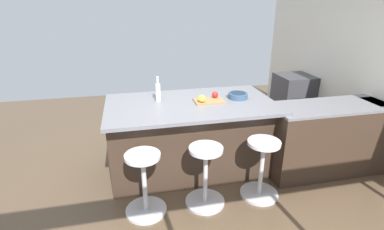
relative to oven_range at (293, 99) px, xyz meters
name	(u,v)px	position (x,y,z in m)	size (l,w,h in m)	color
ground_plane	(180,180)	(2.35, 1.41, -0.44)	(7.63, 7.63, 0.00)	brown
sink_cabinet	(356,134)	(0.00, 1.57, 0.02)	(2.43, 0.60, 1.19)	#38281E
oven_range	(293,99)	(0.00, 0.00, 0.00)	(0.60, 0.61, 0.88)	#38383D
kitchen_island	(190,135)	(2.15, 1.14, 0.04)	(2.07, 1.17, 0.94)	#38281E
stool_by_window	(261,170)	(1.50, 1.91, -0.11)	(0.44, 0.44, 0.70)	#B7B7BC
stool_middle	(205,178)	(2.15, 1.91, -0.11)	(0.44, 0.44, 0.70)	#B7B7BC
stool_near_camera	(145,185)	(2.81, 1.91, -0.11)	(0.44, 0.44, 0.70)	#B7B7BC
cutting_board	(209,101)	(1.93, 1.20, 0.51)	(0.36, 0.24, 0.02)	olive
apple_yellow	(202,99)	(2.03, 1.25, 0.57)	(0.09, 0.09, 0.09)	gold
apple_red	(215,95)	(1.83, 1.12, 0.56)	(0.08, 0.08, 0.08)	red
water_bottle	(158,92)	(2.54, 1.04, 0.62)	(0.06, 0.06, 0.31)	silver
fruit_bowl	(238,95)	(1.53, 1.15, 0.54)	(0.25, 0.25, 0.07)	#334C6B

